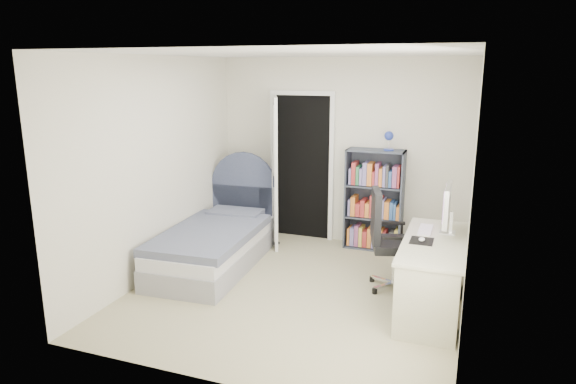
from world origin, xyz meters
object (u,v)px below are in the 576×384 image
(office_chair, at_px, (388,235))
(bed, at_px, (217,242))
(nightstand, at_px, (255,208))
(bookcase, at_px, (375,203))
(floor_lamp, at_px, (273,205))
(desk, at_px, (433,272))

(office_chair, bearing_deg, bed, 179.67)
(bed, height_order, nightstand, bed)
(bed, height_order, bookcase, bookcase)
(floor_lamp, relative_size, bookcase, 0.86)
(nightstand, distance_m, floor_lamp, 0.52)
(bed, relative_size, bookcase, 1.32)
(bookcase, height_order, office_chair, bookcase)
(bed, xyz_separation_m, nightstand, (0.00, 1.18, 0.12))
(floor_lamp, bearing_deg, bookcase, 15.00)
(bed, bearing_deg, nightstand, 89.83)
(bookcase, distance_m, desk, 1.84)
(bed, xyz_separation_m, bookcase, (1.70, 1.22, 0.33))
(nightstand, height_order, desk, desk)
(bookcase, relative_size, desk, 1.06)
(floor_lamp, bearing_deg, nightstand, 142.90)
(floor_lamp, height_order, bookcase, bookcase)
(nightstand, bearing_deg, bookcase, 1.55)
(floor_lamp, bearing_deg, desk, -29.59)
(nightstand, bearing_deg, bed, -90.17)
(bookcase, bearing_deg, bed, -144.27)
(nightstand, relative_size, bookcase, 0.39)
(office_chair, bearing_deg, floor_lamp, 152.07)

